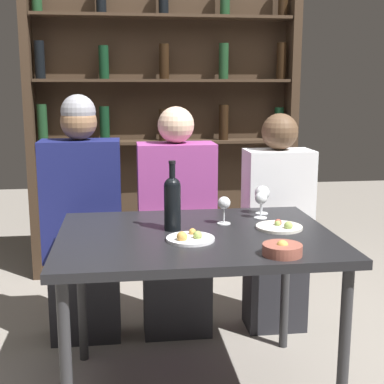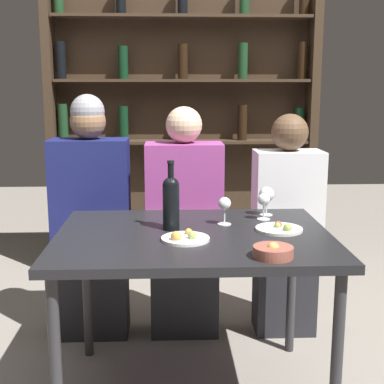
{
  "view_description": "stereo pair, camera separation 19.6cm",
  "coord_description": "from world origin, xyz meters",
  "views": [
    {
      "loc": [
        -0.29,
        -2.13,
        1.34
      ],
      "look_at": [
        0.0,
        0.13,
        0.89
      ],
      "focal_mm": 50.0,
      "sensor_mm": 36.0,
      "label": 1
    },
    {
      "loc": [
        -0.1,
        -2.15,
        1.34
      ],
      "look_at": [
        0.0,
        0.13,
        0.89
      ],
      "focal_mm": 50.0,
      "sensor_mm": 36.0,
      "label": 2
    }
  ],
  "objects": [
    {
      "name": "seated_person_right",
      "position": [
        0.53,
        0.61,
        0.57
      ],
      "size": [
        0.36,
        0.22,
        1.2
      ],
      "color": "#26262B",
      "rests_on": "ground_plane"
    },
    {
      "name": "seated_person_center",
      "position": [
        -0.02,
        0.61,
        0.58
      ],
      "size": [
        0.4,
        0.22,
        1.24
      ],
      "color": "#26262B",
      "rests_on": "ground_plane"
    },
    {
      "name": "wine_rack_wall",
      "position": [
        0.0,
        1.67,
        1.07
      ],
      "size": [
        1.88,
        0.21,
        2.06
      ],
      "color": "#38281C",
      "rests_on": "ground_plane"
    },
    {
      "name": "wine_glass_1",
      "position": [
        0.33,
        0.22,
        0.82
      ],
      "size": [
        0.06,
        0.06,
        0.12
      ],
      "color": "silver",
      "rests_on": "dining_table"
    },
    {
      "name": "wine_bottle",
      "position": [
        -0.09,
        0.07,
        0.86
      ],
      "size": [
        0.07,
        0.07,
        0.3
      ],
      "color": "black",
      "rests_on": "dining_table"
    },
    {
      "name": "wine_glass_0",
      "position": [
        0.36,
        0.3,
        0.83
      ],
      "size": [
        0.07,
        0.07,
        0.14
      ],
      "color": "silver",
      "rests_on": "dining_table"
    },
    {
      "name": "food_plate_1",
      "position": [
        -0.04,
        -0.1,
        0.75
      ],
      "size": [
        0.19,
        0.19,
        0.05
      ],
      "color": "white",
      "rests_on": "dining_table"
    },
    {
      "name": "food_plate_0",
      "position": [
        0.37,
        0.03,
        0.74
      ],
      "size": [
        0.2,
        0.2,
        0.04
      ],
      "color": "silver",
      "rests_on": "dining_table"
    },
    {
      "name": "dining_table",
      "position": [
        0.0,
        0.0,
        0.67
      ],
      "size": [
        1.14,
        0.86,
        0.74
      ],
      "color": "black",
      "rests_on": "ground_plane"
    },
    {
      "name": "snack_bowl",
      "position": [
        0.27,
        -0.33,
        0.76
      ],
      "size": [
        0.15,
        0.15,
        0.06
      ],
      "color": "#995142",
      "rests_on": "dining_table"
    },
    {
      "name": "seated_person_left",
      "position": [
        -0.51,
        0.61,
        0.62
      ],
      "size": [
        0.4,
        0.22,
        1.3
      ],
      "color": "#26262B",
      "rests_on": "ground_plane"
    },
    {
      "name": "wine_glass_2",
      "position": [
        0.14,
        0.14,
        0.82
      ],
      "size": [
        0.06,
        0.06,
        0.12
      ],
      "color": "silver",
      "rests_on": "dining_table"
    }
  ]
}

